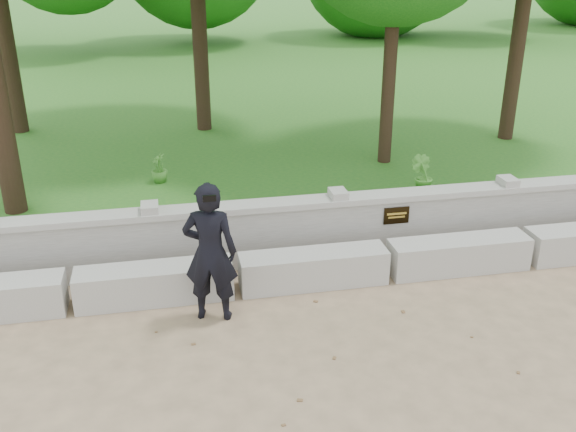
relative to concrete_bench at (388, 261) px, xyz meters
name	(u,v)px	position (x,y,z in m)	size (l,w,h in m)	color
ground	(447,361)	(0.00, -1.90, -0.22)	(80.00, 80.00, 0.00)	tan
lawn	(252,84)	(0.00, 12.10, -0.10)	(40.00, 22.00, 0.25)	#266421
concrete_bench	(388,261)	(0.00, 0.00, 0.00)	(11.90, 0.45, 0.45)	#BBB8B0
parapet_wall	(372,224)	(0.00, 0.70, 0.24)	(12.50, 0.35, 0.90)	#B0ADA6
man_main	(210,252)	(-2.34, -0.52, 0.62)	(0.69, 0.63, 1.69)	black
shrub_b	(422,176)	(1.31, 2.10, 0.36)	(0.37, 0.30, 0.67)	#44862D
shrub_d	(159,168)	(-2.87, 3.59, 0.28)	(0.29, 0.26, 0.51)	#44862D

